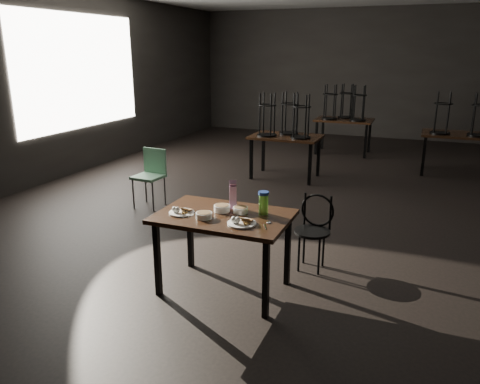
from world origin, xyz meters
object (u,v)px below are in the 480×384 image
at_px(juice_carton, 233,195).
at_px(school_chair, 151,172).
at_px(main_table, 224,223).
at_px(bentwood_chair, 314,226).
at_px(water_bottle, 263,202).

xyz_separation_m(juice_carton, school_chair, (-1.99, 1.70, -0.38)).
relative_size(main_table, bentwood_chair, 1.56).
height_order(juice_carton, bentwood_chair, juice_carton).
relative_size(main_table, school_chair, 1.45).
relative_size(main_table, water_bottle, 5.71).
relative_size(juice_carton, school_chair, 0.33).
bearing_deg(main_table, school_chair, 136.12).
bearing_deg(water_bottle, main_table, -154.92).
distance_m(main_table, school_chair, 2.75).
bearing_deg(juice_carton, school_chair, 139.42).
distance_m(juice_carton, school_chair, 2.64).
xyz_separation_m(bentwood_chair, school_chair, (-2.64, 1.12, 0.04)).
bearing_deg(water_bottle, bentwood_chair, 62.27).
distance_m(water_bottle, bentwood_chair, 0.82).
bearing_deg(main_table, juice_carton, 87.79).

